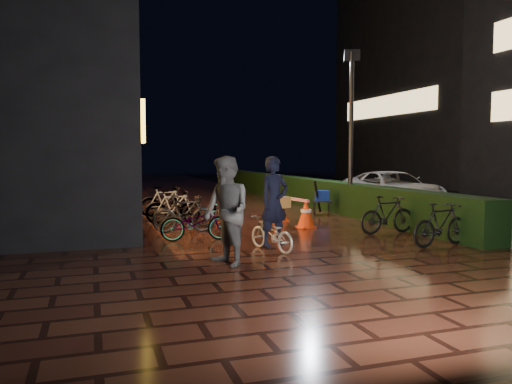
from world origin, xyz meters
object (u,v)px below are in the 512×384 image
object	(u,v)px
bystander_person	(226,211)
van	(392,189)
cyclist	(273,216)
cart_assembly	(322,197)
traffic_barrier	(292,211)

from	to	relation	value
bystander_person	van	distance (m)	10.81
van	cyclist	distance (m)	9.27
van	cyclist	xyz separation A→B (m)	(-6.85, -6.26, 0.04)
van	cart_assembly	bearing A→B (deg)	-158.34
cart_assembly	cyclist	bearing A→B (deg)	-124.48
cart_assembly	bystander_person	bearing A→B (deg)	-127.79
cyclist	traffic_barrier	xyz separation A→B (m)	(1.82, 3.43, -0.33)
van	cart_assembly	world-z (taller)	van
traffic_barrier	cart_assembly	size ratio (longest dim) A/B	1.65
traffic_barrier	cart_assembly	bearing A→B (deg)	44.99
traffic_barrier	cart_assembly	world-z (taller)	cart_assembly
traffic_barrier	cart_assembly	xyz separation A→B (m)	(1.70, 1.70, 0.20)
traffic_barrier	van	bearing A→B (deg)	29.37
bystander_person	cart_assembly	world-z (taller)	bystander_person
cyclist	bystander_person	bearing A→B (deg)	-141.27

